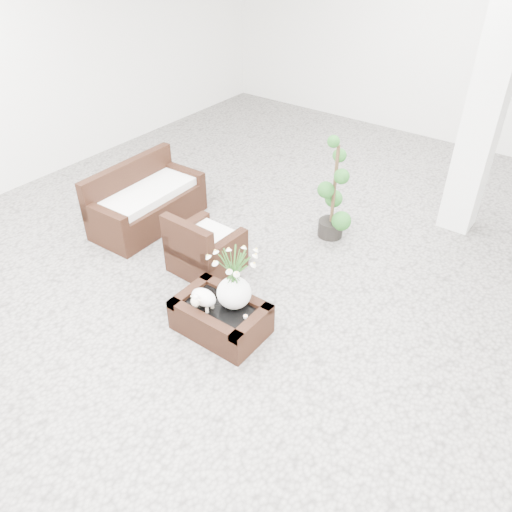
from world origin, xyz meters
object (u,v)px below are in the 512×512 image
Objects in this scene: armchair at (206,242)px; loveseat at (147,197)px; topiary at (334,189)px; coffee_table at (221,318)px.

loveseat is at bearing -11.50° from armchair.
armchair is 0.57× the size of topiary.
loveseat reaches higher than armchair.
topiary is at bearing -116.75° from armchair.
coffee_table is at bearing -117.23° from loveseat.
topiary is (2.09, 1.19, 0.26)m from loveseat.
coffee_table is 2.26m from topiary.
armchair is 1.32m from loveseat.
topiary is at bearing 89.88° from coffee_table.
armchair is 1.72m from topiary.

